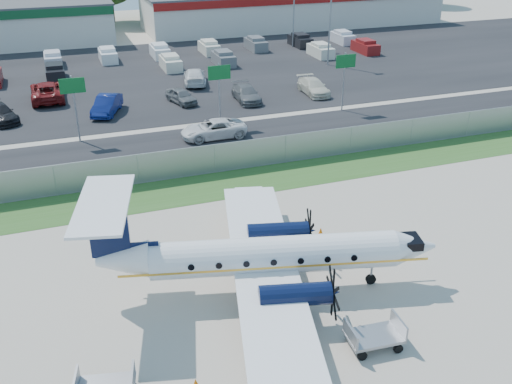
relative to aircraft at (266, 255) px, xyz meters
name	(u,v)px	position (x,y,z in m)	size (l,w,h in m)	color
ground	(300,292)	(1.41, -0.69, -1.88)	(170.00, 170.00, 0.00)	#B4A998
grass_verge	(224,185)	(1.41, 11.31, -1.87)	(170.00, 4.00, 0.02)	#2D561E
access_road	(197,146)	(1.41, 18.31, -1.87)	(170.00, 8.00, 0.02)	black
parking_lot	(147,76)	(1.41, 39.31, -1.87)	(170.00, 32.00, 0.02)	black
perimeter_fence	(215,159)	(1.41, 13.31, -0.88)	(120.00, 0.06, 1.99)	gray
building_east	(294,7)	(27.41, 61.29, 0.75)	(44.40, 12.40, 5.24)	silver
sign_left	(73,95)	(-6.59, 22.22, 1.73)	(1.80, 0.26, 5.00)	gray
sign_mid	(219,81)	(4.41, 22.22, 1.73)	(1.80, 0.26, 5.00)	gray
sign_right	(345,69)	(15.41, 22.22, 1.73)	(1.80, 0.26, 5.00)	gray
light_pole_ne	(330,17)	(21.41, 37.31, 3.35)	(0.90, 0.35, 9.09)	gray
light_pole_se	(294,4)	(21.41, 47.31, 3.35)	(0.90, 0.35, 9.09)	gray
tree_line	(108,22)	(1.41, 73.31, -1.88)	(112.00, 6.00, 14.00)	#254F17
aircraft	(266,255)	(0.00, 0.00, 0.00)	(15.94, 15.59, 4.86)	white
baggage_cart_far	(374,335)	(2.71, -4.94, -1.34)	(2.28, 1.48, 1.15)	gray
cone_nose	(321,233)	(4.36, 3.41, -1.60)	(0.42, 0.42, 0.60)	#DA6106
cone_starboard_wing	(238,240)	(0.01, 4.23, -1.63)	(0.37, 0.37, 0.53)	#DA6106
road_car_mid	(214,137)	(3.10, 19.64, -1.88)	(2.28, 4.95, 1.38)	silver
parked_car_a	(1,121)	(-12.37, 29.14, -1.88)	(1.96, 4.82, 1.40)	black
parked_car_b	(108,114)	(-3.87, 28.21, -1.88)	(1.63, 4.67, 1.54)	navy
parked_car_c	(182,103)	(2.74, 28.99, -1.88)	(1.53, 3.81, 1.30)	#595B5E
parked_car_d	(246,101)	(8.46, 27.64, -1.88)	(1.92, 4.72, 1.37)	#595B5E
parked_car_e	(313,94)	(15.14, 27.60, -1.88)	(1.94, 4.78, 1.39)	beige
parked_car_f	(48,100)	(-8.55, 34.02, -1.88)	(2.80, 6.06, 1.68)	maroon
parked_car_g	(195,84)	(5.46, 34.80, -1.88)	(2.12, 5.22, 1.51)	silver
far_parking_rows	(139,65)	(1.41, 44.31, -1.88)	(56.00, 10.00, 1.60)	gray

